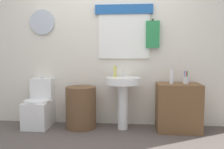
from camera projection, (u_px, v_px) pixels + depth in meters
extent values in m
cube|color=silver|center=(109.00, 41.00, 3.70)|extent=(4.40, 0.10, 2.60)
cube|color=white|center=(124.00, 36.00, 3.61)|extent=(0.77, 0.03, 0.68)
cube|color=#235BA3|center=(124.00, 9.00, 3.56)|extent=(0.87, 0.04, 0.14)
cylinder|color=silver|center=(42.00, 22.00, 3.70)|extent=(0.39, 0.03, 0.39)
cylinder|color=black|center=(153.00, 20.00, 3.54)|extent=(0.02, 0.06, 0.02)
cube|color=#2D894C|center=(153.00, 34.00, 3.54)|extent=(0.20, 0.05, 0.40)
cube|color=white|center=(39.00, 114.00, 3.60)|extent=(0.36, 0.50, 0.39)
cylinder|color=white|center=(37.00, 101.00, 3.52)|extent=(0.38, 0.38, 0.03)
cube|color=white|center=(43.00, 89.00, 3.73)|extent=(0.34, 0.18, 0.33)
cylinder|color=silver|center=(42.00, 78.00, 3.72)|extent=(0.04, 0.04, 0.02)
cylinder|color=brown|center=(81.00, 107.00, 3.53)|extent=(0.45, 0.45, 0.62)
cylinder|color=white|center=(123.00, 107.00, 3.47)|extent=(0.15, 0.15, 0.66)
cylinder|color=white|center=(123.00, 81.00, 3.44)|extent=(0.51, 0.51, 0.10)
cylinder|color=silver|center=(123.00, 73.00, 3.55)|extent=(0.03, 0.03, 0.10)
cube|color=brown|center=(178.00, 107.00, 3.40)|extent=(0.60, 0.44, 0.68)
cylinder|color=#DBD166|center=(115.00, 71.00, 3.49)|extent=(0.05, 0.05, 0.17)
cylinder|color=white|center=(172.00, 77.00, 3.33)|extent=(0.05, 0.05, 0.19)
cylinder|color=silver|center=(186.00, 80.00, 3.38)|extent=(0.08, 0.08, 0.10)
cylinder|color=green|center=(187.00, 77.00, 3.37)|extent=(0.01, 0.02, 0.18)
cylinder|color=purple|center=(186.00, 77.00, 3.39)|extent=(0.04, 0.02, 0.18)
cylinder|color=blue|center=(185.00, 77.00, 3.37)|extent=(0.02, 0.04, 0.18)
cylinder|color=red|center=(187.00, 77.00, 3.35)|extent=(0.03, 0.01, 0.18)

